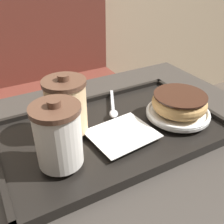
{
  "coord_description": "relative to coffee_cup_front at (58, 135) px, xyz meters",
  "views": [
    {
      "loc": [
        -0.28,
        -0.43,
        1.08
      ],
      "look_at": [
        -0.03,
        0.03,
        0.76
      ],
      "focal_mm": 42.0,
      "sensor_mm": 36.0,
      "label": 1
    }
  ],
  "objects": [
    {
      "name": "spoon",
      "position": [
        0.18,
        0.12,
        -0.06
      ],
      "size": [
        0.08,
        0.14,
        0.01
      ],
      "rotation": [
        0.0,
        0.0,
        4.25
      ],
      "color": "silver",
      "rests_on": "serving_tray"
    },
    {
      "name": "napkin_paper",
      "position": [
        0.15,
        0.02,
        -0.06
      ],
      "size": [
        0.16,
        0.14,
        0.0
      ],
      "rotation": [
        0.0,
        0.0,
        0.1
      ],
      "color": "white",
      "rests_on": "serving_tray"
    },
    {
      "name": "coffee_cup_front",
      "position": [
        0.0,
        0.0,
        0.0
      ],
      "size": [
        0.09,
        0.09,
        0.14
      ],
      "color": "white",
      "rests_on": "serving_tray"
    },
    {
      "name": "plate_with_chocolate_donut",
      "position": [
        0.32,
        0.02,
        -0.06
      ],
      "size": [
        0.16,
        0.16,
        0.01
      ],
      "color": "white",
      "rests_on": "serving_tray"
    },
    {
      "name": "cafe_table",
      "position": [
        0.18,
        0.03,
        -0.26
      ],
      "size": [
        0.79,
        0.69,
        0.7
      ],
      "color": "#38332D",
      "rests_on": "ground_plane"
    },
    {
      "name": "booth_bench",
      "position": [
        -0.06,
        0.9,
        -0.47
      ],
      "size": [
        1.38,
        0.44,
        1.0
      ],
      "color": "brown",
      "rests_on": "ground_plane"
    },
    {
      "name": "coffee_cup_rear",
      "position": [
        0.05,
        0.1,
        -0.0
      ],
      "size": [
        0.1,
        0.1,
        0.14
      ],
      "color": "#E0B784",
      "rests_on": "serving_tray"
    },
    {
      "name": "serving_tray",
      "position": [
        0.15,
        0.06,
        -0.08
      ],
      "size": [
        0.53,
        0.33,
        0.02
      ],
      "color": "black",
      "rests_on": "cafe_table"
    },
    {
      "name": "donut_chocolate_glazed",
      "position": [
        0.32,
        0.02,
        -0.03
      ],
      "size": [
        0.14,
        0.14,
        0.04
      ],
      "color": "tan",
      "rests_on": "plate_with_chocolate_donut"
    }
  ]
}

